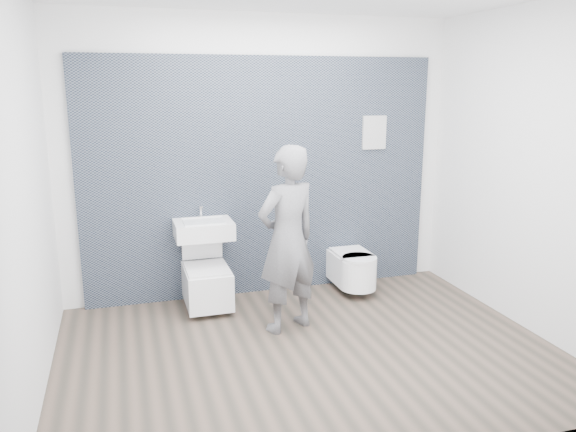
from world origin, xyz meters
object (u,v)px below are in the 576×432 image
object	(u,v)px
washbasin	(204,229)
visitor	(288,240)
toilet_rounded	(354,269)
toilet_square	(207,283)

from	to	relation	value
washbasin	visitor	bearing A→B (deg)	-51.02
washbasin	toilet_rounded	xyz separation A→B (m)	(1.53, -0.11, -0.52)
washbasin	toilet_square	xyz separation A→B (m)	(0.00, -0.09, -0.52)
washbasin	visitor	world-z (taller)	visitor
toilet_square	visitor	world-z (taller)	visitor
toilet_square	toilet_rounded	size ratio (longest dim) A/B	1.30
washbasin	toilet_square	world-z (taller)	washbasin
washbasin	toilet_square	distance (m)	0.52
washbasin	toilet_rounded	world-z (taller)	washbasin
toilet_square	visitor	bearing A→B (deg)	-47.36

